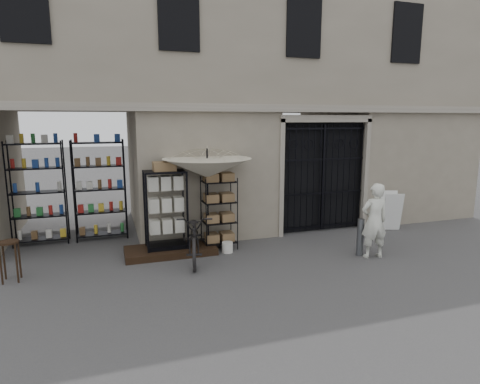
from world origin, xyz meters
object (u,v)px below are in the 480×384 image
object	(u,v)px
wire_rack	(219,214)
steel_bollard	(360,237)
display_cabinet	(166,214)
bicycle	(195,260)
shopkeeper	(372,257)
wooden_stool	(10,260)
easel_sign	(391,211)
market_umbrella	(207,163)
white_bucket	(227,247)

from	to	relation	value
wire_rack	steel_bollard	size ratio (longest dim) A/B	2.03
display_cabinet	bicycle	distance (m)	1.22
steel_bollard	shopkeeper	size ratio (longest dim) A/B	0.50
display_cabinet	wire_rack	bearing A→B (deg)	26.27
wooden_stool	display_cabinet	bearing A→B (deg)	12.06
wire_rack	easel_sign	bearing A→B (deg)	23.64
bicycle	wire_rack	bearing A→B (deg)	53.93
display_cabinet	shopkeeper	distance (m)	4.65
market_umbrella	easel_sign	bearing A→B (deg)	1.43
display_cabinet	market_umbrella	world-z (taller)	market_umbrella
wire_rack	white_bucket	bearing A→B (deg)	-54.31
steel_bollard	easel_sign	xyz separation A→B (m)	(2.02, 1.52, 0.12)
market_umbrella	white_bucket	xyz separation A→B (m)	(0.38, -0.28, -1.91)
white_bucket	easel_sign	xyz separation A→B (m)	(4.76, 0.41, 0.41)
white_bucket	steel_bollard	distance (m)	2.97
bicycle	steel_bollard	world-z (taller)	bicycle
wooden_stool	shopkeeper	size ratio (longest dim) A/B	0.47
shopkeeper	wire_rack	bearing A→B (deg)	-22.80
steel_bollard	wooden_stool	bearing A→B (deg)	173.40
steel_bollard	display_cabinet	bearing A→B (deg)	160.29
display_cabinet	easel_sign	bearing A→B (deg)	24.52
wire_rack	shopkeeper	bearing A→B (deg)	-6.04
display_cabinet	easel_sign	world-z (taller)	display_cabinet
wooden_stool	steel_bollard	bearing A→B (deg)	-6.60
easel_sign	bicycle	bearing A→B (deg)	-153.57
market_umbrella	easel_sign	world-z (taller)	market_umbrella
bicycle	shopkeeper	world-z (taller)	bicycle
bicycle	shopkeeper	bearing A→B (deg)	-3.88
market_umbrella	wooden_stool	distance (m)	4.29
display_cabinet	white_bucket	distance (m)	1.58
display_cabinet	wire_rack	world-z (taller)	display_cabinet
bicycle	easel_sign	distance (m)	5.62
display_cabinet	wooden_stool	bearing A→B (deg)	-144.10
wire_rack	shopkeeper	distance (m)	3.56
market_umbrella	wooden_stool	xyz separation A→B (m)	(-3.93, -0.58, -1.62)
wire_rack	steel_bollard	bearing A→B (deg)	-4.69
wire_rack	bicycle	xyz separation A→B (m)	(-0.71, -0.64, -0.82)
bicycle	shopkeeper	distance (m)	3.88
wooden_stool	shopkeeper	xyz separation A→B (m)	(7.23, -1.01, -0.41)
shopkeeper	easel_sign	bearing A→B (deg)	-130.05
white_bucket	shopkeeper	size ratio (longest dim) A/B	0.15
market_umbrella	bicycle	distance (m)	2.14
bicycle	wooden_stool	size ratio (longest dim) A/B	2.61
bicycle	market_umbrella	bearing A→B (deg)	63.65
display_cabinet	market_umbrella	distance (m)	1.45
white_bucket	steel_bollard	xyz separation A→B (m)	(2.73, -1.12, 0.30)
market_umbrella	steel_bollard	xyz separation A→B (m)	(3.11, -1.40, -1.62)
shopkeeper	easel_sign	distance (m)	2.57
white_bucket	easel_sign	size ratio (longest dim) A/B	0.24
market_umbrella	white_bucket	distance (m)	1.97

